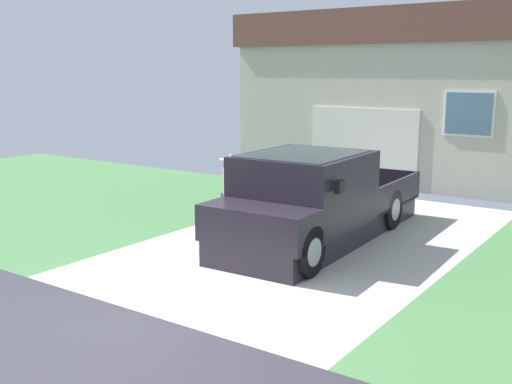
{
  "coord_description": "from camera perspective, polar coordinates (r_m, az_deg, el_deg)",
  "views": [
    {
      "loc": [
        5.43,
        -5.38,
        3.11
      ],
      "look_at": [
        -0.7,
        3.4,
        1.0
      ],
      "focal_mm": 43.36,
      "sensor_mm": 36.0,
      "label": 1
    }
  ],
  "objects": [
    {
      "name": "wheeled_trash_bin",
      "position": [
        16.18,
        2.28,
        2.23
      ],
      "size": [
        0.6,
        0.72,
        1.1
      ],
      "color": "#286B38",
      "rests_on": "ground"
    },
    {
      "name": "handbag",
      "position": [
        11.28,
        -3.35,
        -4.11
      ],
      "size": [
        0.33,
        0.19,
        0.44
      ],
      "color": "brown",
      "rests_on": "ground"
    },
    {
      "name": "house_with_garage",
      "position": [
        19.52,
        14.48,
        8.71
      ],
      "size": [
        9.02,
        6.34,
        4.71
      ],
      "color": "#B6B09F",
      "rests_on": "ground"
    },
    {
      "name": "pickup_truck",
      "position": [
        11.18,
        5.05,
        -0.94
      ],
      "size": [
        2.19,
        5.46,
        1.69
      ],
      "rotation": [
        0.0,
        0.0,
        3.18
      ],
      "color": "#241F28",
      "rests_on": "ground"
    },
    {
      "name": "ground",
      "position": [
        7.19,
        -20.6,
        -15.34
      ],
      "size": [
        29.2,
        18.6,
        0.18
      ],
      "color": "#B2B1A4"
    },
    {
      "name": "person_with_hat",
      "position": [
        11.31,
        -2.27,
        -0.28
      ],
      "size": [
        0.5,
        0.43,
        1.63
      ],
      "rotation": [
        0.0,
        0.0,
        -0.16
      ],
      "color": "#333842",
      "rests_on": "ground"
    }
  ]
}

